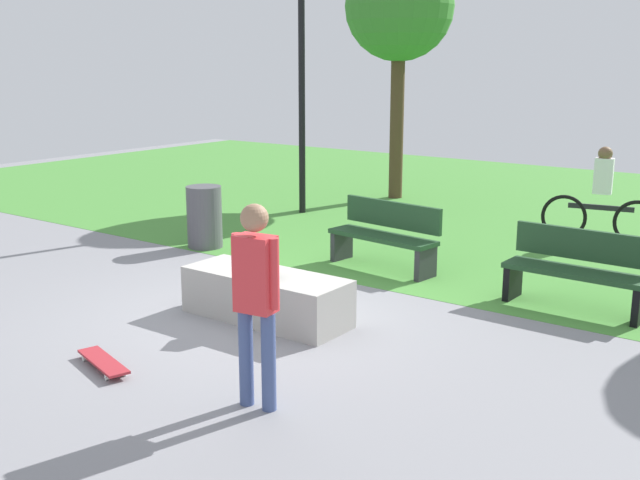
% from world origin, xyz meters
% --- Properties ---
extents(ground_plane, '(28.00, 28.00, 0.00)m').
position_xyz_m(ground_plane, '(0.00, 0.00, 0.00)').
color(ground_plane, gray).
extents(grass_lawn, '(26.60, 12.29, 0.01)m').
position_xyz_m(grass_lawn, '(0.00, 7.85, 0.00)').
color(grass_lawn, '#478C38').
rests_on(grass_lawn, ground_plane).
extents(concrete_ledge, '(1.91, 0.71, 0.53)m').
position_xyz_m(concrete_ledge, '(0.20, -0.01, 0.26)').
color(concrete_ledge, '#A8A59E').
rests_on(concrete_ledge, ground_plane).
extents(backpack_on_ledge, '(0.30, 0.34, 0.32)m').
position_xyz_m(backpack_on_ledge, '(0.29, -0.14, 0.69)').
color(backpack_on_ledge, black).
rests_on(backpack_on_ledge, concrete_ledge).
extents(skater_performing_trick, '(0.43, 0.24, 1.71)m').
position_xyz_m(skater_performing_trick, '(1.57, -1.74, 1.00)').
color(skater_performing_trick, '#3F5184').
rests_on(skater_performing_trick, ground_plane).
extents(skateboard_by_ledge, '(0.82, 0.42, 0.08)m').
position_xyz_m(skateboard_by_ledge, '(-0.12, -1.97, 0.06)').
color(skateboard_by_ledge, '#A5262D').
rests_on(skateboard_by_ledge, ground_plane).
extents(park_bench_far_right, '(1.61, 0.51, 0.91)m').
position_xyz_m(park_bench_far_right, '(2.83, 2.38, 0.48)').
color(park_bench_far_right, '#1E4223').
rests_on(park_bench_far_right, ground_plane).
extents(park_bench_by_oak, '(1.65, 0.67, 0.91)m').
position_xyz_m(park_bench_by_oak, '(0.14, 2.60, 0.48)').
color(park_bench_by_oak, '#1E4223').
rests_on(park_bench_by_oak, ground_plane).
extents(tree_leaning_ash, '(2.16, 2.16, 4.91)m').
position_xyz_m(tree_leaning_ash, '(-2.59, 7.46, 3.78)').
color(tree_leaning_ash, '#4C3823').
rests_on(tree_leaning_ash, grass_lawn).
extents(lamp_post, '(0.28, 0.28, 4.93)m').
position_xyz_m(lamp_post, '(-3.17, 5.04, 2.94)').
color(lamp_post, black).
rests_on(lamp_post, ground_plane).
extents(trash_bin, '(0.53, 0.53, 0.94)m').
position_xyz_m(trash_bin, '(-2.72, 2.01, 0.47)').
color(trash_bin, '#4C4C51').
rests_on(trash_bin, ground_plane).
extents(cyclist_on_bicycle, '(1.80, 0.39, 1.52)m').
position_xyz_m(cyclist_on_bicycle, '(2.00, 6.03, 0.63)').
color(cyclist_on_bicycle, black).
rests_on(cyclist_on_bicycle, ground_plane).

